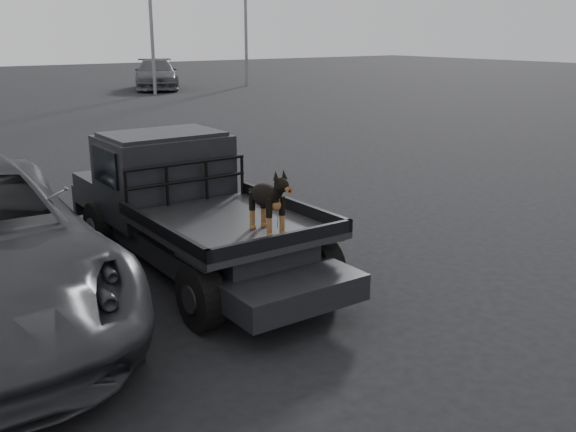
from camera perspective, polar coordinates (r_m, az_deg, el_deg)
ground at (r=7.87m, az=0.56°, el=-7.87°), size 120.00×120.00×0.00m
flatbed_ute at (r=8.94m, az=-8.17°, el=-1.90°), size 2.00×5.40×0.92m
ute_cab at (r=9.55m, az=-11.01°, el=4.71°), size 1.72×1.30×0.88m
headache_rack at (r=8.92m, az=-8.95°, el=2.92°), size 1.80×0.08×0.55m
dog at (r=7.49m, az=-1.89°, el=1.33°), size 0.32×0.60×0.74m
distant_car_b at (r=38.07m, az=-11.65°, el=12.23°), size 4.35×6.16×1.66m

